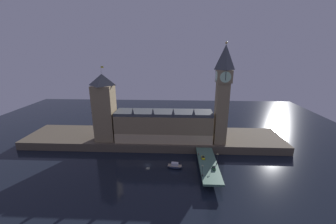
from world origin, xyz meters
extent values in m
plane|color=black|center=(0.00, 0.00, 0.00)|extent=(400.00, 400.00, 0.00)
cube|color=brown|center=(0.00, 39.00, 3.30)|extent=(220.00, 42.00, 6.60)
cube|color=#8E7A56|center=(9.68, 30.02, 17.63)|extent=(77.62, 19.04, 22.05)
cube|color=#D5B989|center=(9.68, 20.38, 10.57)|extent=(77.62, 0.20, 7.94)
cube|color=#42474C|center=(9.68, 30.02, 29.85)|extent=(77.62, 17.51, 2.40)
cone|color=#42474C|center=(-13.60, 21.93, 33.48)|extent=(2.40, 2.40, 4.85)
cone|color=#42474C|center=(1.92, 21.93, 33.48)|extent=(2.40, 2.40, 4.85)
cone|color=#42474C|center=(17.45, 21.93, 33.48)|extent=(2.40, 2.40, 4.85)
cone|color=#42474C|center=(32.97, 21.93, 33.48)|extent=(2.40, 2.40, 4.85)
cube|color=#8E7A56|center=(54.40, 26.08, 30.83)|extent=(9.15, 9.15, 48.45)
cube|color=#8E7A56|center=(54.40, 26.08, 59.76)|extent=(10.80, 10.80, 9.41)
cylinder|color=#B7E5B7|center=(54.40, 20.55, 59.76)|extent=(7.96, 0.25, 7.96)
cylinder|color=#B7E5B7|center=(54.40, 31.60, 59.76)|extent=(7.96, 0.25, 7.96)
cylinder|color=#B7E5B7|center=(59.92, 26.08, 59.76)|extent=(0.25, 7.96, 7.96)
cylinder|color=#B7E5B7|center=(48.87, 26.08, 59.76)|extent=(0.25, 7.96, 7.96)
cube|color=black|center=(54.40, 20.37, 60.35)|extent=(0.36, 0.10, 5.97)
pyramid|color=#42474C|center=(54.40, 26.08, 73.34)|extent=(10.80, 10.80, 17.76)
sphere|color=gold|center=(54.40, 26.08, 83.02)|extent=(1.60, 1.60, 1.60)
cube|color=#8E7A56|center=(-38.13, 29.17, 29.25)|extent=(15.35, 15.35, 45.29)
pyramid|color=#42474C|center=(-38.13, 29.17, 56.30)|extent=(15.66, 15.66, 8.82)
cylinder|color=#99999E|center=(-38.13, 29.17, 63.70)|extent=(0.24, 0.24, 6.00)
cube|color=gold|center=(-37.03, 29.17, 65.80)|extent=(2.00, 0.08, 1.20)
cube|color=#4C7560|center=(41.51, -5.00, 4.92)|extent=(12.12, 46.00, 1.40)
cube|color=brown|center=(41.51, -12.67, 2.11)|extent=(10.30, 3.20, 4.22)
cube|color=brown|center=(41.51, 2.67, 2.11)|extent=(10.30, 3.20, 4.22)
cube|color=yellow|center=(38.84, 0.96, 6.26)|extent=(1.98, 4.29, 0.92)
cube|color=black|center=(38.84, 0.96, 6.95)|extent=(1.62, 1.93, 0.45)
cylinder|color=black|center=(37.90, 2.29, 5.94)|extent=(0.22, 0.64, 0.64)
cylinder|color=black|center=(39.78, 2.29, 5.94)|extent=(0.22, 0.64, 0.64)
cylinder|color=black|center=(37.90, -0.37, 5.94)|extent=(0.22, 0.64, 0.64)
cylinder|color=black|center=(39.78, -0.37, 5.94)|extent=(0.22, 0.64, 0.64)
cube|color=#235633|center=(44.17, -11.79, 6.22)|extent=(1.85, 4.04, 0.85)
cube|color=black|center=(44.17, -11.79, 6.87)|extent=(1.51, 1.82, 0.45)
cylinder|color=black|center=(45.05, -13.04, 5.94)|extent=(0.22, 0.64, 0.64)
cylinder|color=black|center=(43.30, -13.04, 5.94)|extent=(0.22, 0.64, 0.64)
cylinder|color=black|center=(45.05, -10.53, 5.94)|extent=(0.22, 0.64, 0.64)
cylinder|color=black|center=(43.30, -10.53, 5.94)|extent=(0.22, 0.64, 0.64)
cylinder|color=black|center=(36.17, -20.49, 6.04)|extent=(0.28, 0.28, 0.83)
cylinder|color=brown|center=(36.17, -20.49, 6.80)|extent=(0.38, 0.38, 0.69)
sphere|color=tan|center=(36.17, -20.49, 7.26)|extent=(0.23, 0.23, 0.23)
cylinder|color=black|center=(46.84, -6.73, 6.01)|extent=(0.28, 0.28, 0.78)
cylinder|color=black|center=(46.84, -6.73, 6.73)|extent=(0.38, 0.38, 0.65)
sphere|color=tan|center=(46.84, -6.73, 7.17)|extent=(0.21, 0.21, 0.21)
cylinder|color=black|center=(36.17, 5.43, 6.05)|extent=(0.28, 0.28, 0.87)
cylinder|color=maroon|center=(36.17, 5.43, 6.85)|extent=(0.38, 0.38, 0.72)
sphere|color=tan|center=(36.17, 5.43, 7.33)|extent=(0.23, 0.23, 0.23)
cylinder|color=#2D3333|center=(35.77, -19.72, 5.87)|extent=(0.56, 0.56, 0.50)
cylinder|color=#2D3333|center=(35.77, -19.72, 9.12)|extent=(0.18, 0.18, 6.00)
sphere|color=#F9E5A3|center=(35.77, -19.72, 12.67)|extent=(0.60, 0.60, 0.60)
sphere|color=#F9E5A3|center=(35.32, -19.72, 12.32)|extent=(0.44, 0.44, 0.44)
sphere|color=#F9E5A3|center=(36.22, -19.72, 12.32)|extent=(0.44, 0.44, 0.44)
cylinder|color=#2D3333|center=(47.24, -5.00, 5.87)|extent=(0.56, 0.56, 0.50)
cylinder|color=#2D3333|center=(47.24, -5.00, 9.09)|extent=(0.18, 0.18, 5.94)
sphere|color=#F9E5A3|center=(47.24, -5.00, 12.62)|extent=(0.60, 0.60, 0.60)
sphere|color=#F9E5A3|center=(46.79, -5.00, 12.27)|extent=(0.44, 0.44, 0.44)
sphere|color=#F9E5A3|center=(47.69, -5.00, 12.27)|extent=(0.44, 0.44, 0.44)
ellipsoid|color=#1E2842|center=(19.21, -2.94, 1.03)|extent=(11.10, 5.43, 2.06)
cube|color=tan|center=(19.21, -2.94, 1.97)|extent=(9.72, 4.45, 0.24)
cube|color=silver|center=(19.21, -2.94, 3.12)|extent=(5.08, 3.13, 2.06)
camera|label=1|loc=(20.15, -127.89, 77.65)|focal=22.00mm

